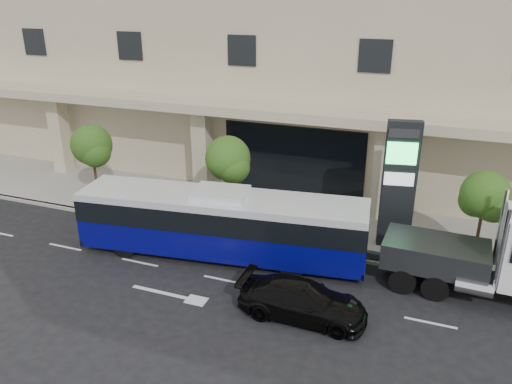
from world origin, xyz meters
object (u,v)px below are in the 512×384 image
at_px(city_bus, 221,223).
at_px(black_sedan, 302,300).
at_px(tow_truck, 504,260).
at_px(signage_pylon, 399,184).

distance_m(city_bus, black_sedan, 5.58).
height_order(tow_truck, signage_pylon, signage_pylon).
relative_size(city_bus, tow_truck, 1.41).
xyz_separation_m(city_bus, black_sedan, (4.56, -3.08, -0.93)).
bearing_deg(black_sedan, city_bus, 55.83).
distance_m(city_bus, tow_truck, 11.20).
relative_size(tow_truck, black_sedan, 1.94).
xyz_separation_m(city_bus, tow_truck, (11.18, 0.60, 0.08)).
bearing_deg(black_sedan, tow_truck, -61.05).
relative_size(city_bus, black_sedan, 2.74).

